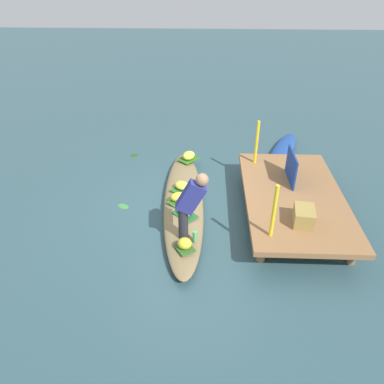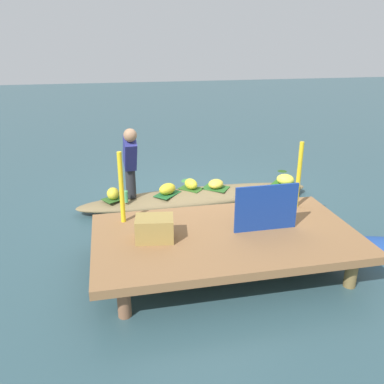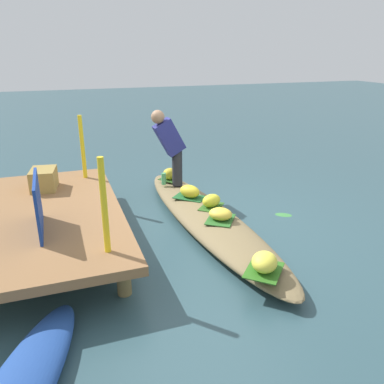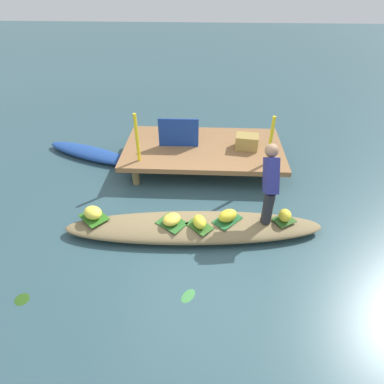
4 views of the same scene
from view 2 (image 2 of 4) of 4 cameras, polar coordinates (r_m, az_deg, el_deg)
name	(u,v)px [view 2 (image 2 of 4)]	position (r m, az deg, el deg)	size (l,w,h in m)	color
canal_water	(197,203)	(6.95, 0.77, -1.59)	(40.00, 40.00, 0.00)	#2F4E56
dock_platform	(226,238)	(4.96, 4.80, -6.48)	(3.20, 1.80, 0.45)	olive
vendor_boat	(197,197)	(6.90, 0.78, -0.70)	(4.05, 0.75, 0.23)	olive
leaf_mat_0	(167,194)	(6.71, -3.50, -0.28)	(0.44, 0.27, 0.01)	#205E2D
banana_bunch_0	(167,189)	(6.68, -3.52, 0.45)	(0.32, 0.21, 0.18)	yellow
leaf_mat_1	(216,188)	(6.98, 3.39, 0.59)	(0.42, 0.32, 0.01)	#2A6325
banana_bunch_1	(216,184)	(6.95, 3.40, 1.16)	(0.30, 0.25, 0.15)	yellow
leaf_mat_2	(113,199)	(6.61, -11.07, -0.98)	(0.31, 0.25, 0.01)	#2E5C22
banana_bunch_2	(113,193)	(6.58, -11.12, -0.21)	(0.22, 0.20, 0.19)	yellow
leaf_mat_3	(191,189)	(6.93, -0.15, 0.47)	(0.39, 0.25, 0.01)	#2F6020
banana_bunch_3	(191,184)	(6.90, -0.15, 1.15)	(0.28, 0.19, 0.18)	yellow
leaf_mat_4	(285,184)	(7.33, 13.02, 1.08)	(0.43, 0.32, 0.01)	#2E681C
banana_bunch_4	(285,179)	(7.30, 13.08, 1.76)	(0.31, 0.25, 0.19)	#F2E247
vendor_person	(130,159)	(6.33, -8.75, 4.68)	(0.21, 0.52, 1.20)	#28282D
water_bottle	(126,197)	(6.44, -9.37, -0.64)	(0.07, 0.07, 0.19)	#58B56A
market_banner	(266,208)	(4.97, 10.47, -2.23)	(0.80, 0.03, 0.58)	navy
railing_post_west	(299,175)	(5.70, 14.89, 2.34)	(0.06, 0.06, 0.93)	yellow
railing_post_east	(121,188)	(5.11, -9.97, 0.59)	(0.06, 0.06, 0.93)	yellow
produce_crate	(155,229)	(4.74, -5.32, -5.17)	(0.44, 0.32, 0.28)	#9D8241
drifting_plant_0	(185,180)	(8.04, -0.96, 1.66)	(0.24, 0.14, 0.01)	#3D8540
drifting_plant_1	(282,171)	(8.81, 12.67, 2.91)	(0.20, 0.19, 0.01)	#274B15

